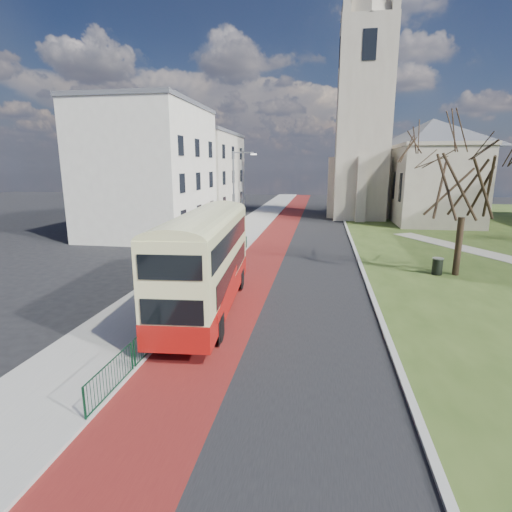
% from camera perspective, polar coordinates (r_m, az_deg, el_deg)
% --- Properties ---
extents(ground, '(160.00, 160.00, 0.00)m').
position_cam_1_polar(ground, '(18.47, -1.48, -9.26)').
color(ground, black).
rests_on(ground, ground).
extents(road_carriageway, '(9.00, 120.00, 0.01)m').
position_cam_1_polar(road_carriageway, '(37.50, 6.54, 2.08)').
color(road_carriageway, black).
rests_on(road_carriageway, ground).
extents(bus_lane, '(3.40, 120.00, 0.01)m').
position_cam_1_polar(bus_lane, '(37.72, 2.44, 2.22)').
color(bus_lane, '#591414').
rests_on(bus_lane, ground).
extents(pavement_west, '(4.00, 120.00, 0.12)m').
position_cam_1_polar(pavement_west, '(38.34, -3.21, 2.47)').
color(pavement_west, gray).
rests_on(pavement_west, ground).
extents(kerb_west, '(0.25, 120.00, 0.13)m').
position_cam_1_polar(kerb_west, '(37.96, -0.26, 2.39)').
color(kerb_west, '#999993').
rests_on(kerb_west, ground).
extents(kerb_east, '(0.25, 80.00, 0.13)m').
position_cam_1_polar(kerb_east, '(39.51, 13.37, 2.46)').
color(kerb_east, '#999993').
rests_on(kerb_east, ground).
extents(pedestrian_railing, '(0.07, 24.00, 1.12)m').
position_cam_1_polar(pedestrian_railing, '(22.63, -6.94, -3.67)').
color(pedestrian_railing, '#0C3820').
rests_on(pedestrian_railing, ground).
extents(gothic_church, '(16.38, 18.00, 40.00)m').
position_cam_1_polar(gothic_church, '(55.93, 19.96, 18.46)').
color(gothic_church, gray).
rests_on(gothic_church, ground).
extents(street_block_near, '(10.30, 14.30, 13.00)m').
position_cam_1_polar(street_block_near, '(42.47, -14.92, 11.83)').
color(street_block_near, silver).
rests_on(street_block_near, ground).
extents(street_block_far, '(10.30, 16.30, 11.50)m').
position_cam_1_polar(street_block_far, '(57.47, -8.26, 11.52)').
color(street_block_far, '#BDB4A0').
rests_on(street_block_far, ground).
extents(streetlamp, '(2.13, 0.18, 8.00)m').
position_cam_1_polar(streetlamp, '(35.70, -2.97, 9.04)').
color(streetlamp, gray).
rests_on(streetlamp, pavement_west).
extents(bus, '(3.47, 11.36, 4.68)m').
position_cam_1_polar(bus, '(19.03, -7.21, -0.25)').
color(bus, maroon).
rests_on(bus, ground).
extents(winter_tree_near, '(8.37, 8.37, 9.61)m').
position_cam_1_polar(winter_tree_near, '(28.00, 27.94, 10.87)').
color(winter_tree_near, '#2E2117').
rests_on(winter_tree_near, grass_green).
extents(litter_bin, '(0.87, 0.87, 1.10)m').
position_cam_1_polar(litter_bin, '(28.27, 24.49, -1.33)').
color(litter_bin, black).
rests_on(litter_bin, grass_green).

